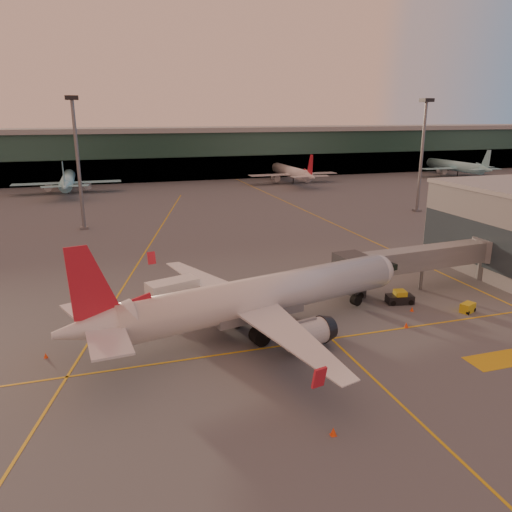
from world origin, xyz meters
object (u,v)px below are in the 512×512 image
object	(u,v)px
main_airplane	(255,299)
pushback_tug	(400,298)
catering_truck	(174,297)
gpu_cart	(468,308)

from	to	relation	value
main_airplane	pushback_tug	bearing A→B (deg)	-5.04
catering_truck	gpu_cart	bearing A→B (deg)	-32.76
catering_truck	pushback_tug	world-z (taller)	catering_truck
gpu_cart	pushback_tug	size ratio (longest dim) A/B	0.63
catering_truck	gpu_cart	size ratio (longest dim) A/B	2.86
gpu_cart	main_airplane	bearing A→B (deg)	152.70
catering_truck	gpu_cart	xyz separation A→B (m)	(32.94, -8.81, -1.99)
main_airplane	pushback_tug	size ratio (longest dim) A/B	11.30
catering_truck	main_airplane	bearing A→B (deg)	-59.68
catering_truck	pushback_tug	distance (m)	27.32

